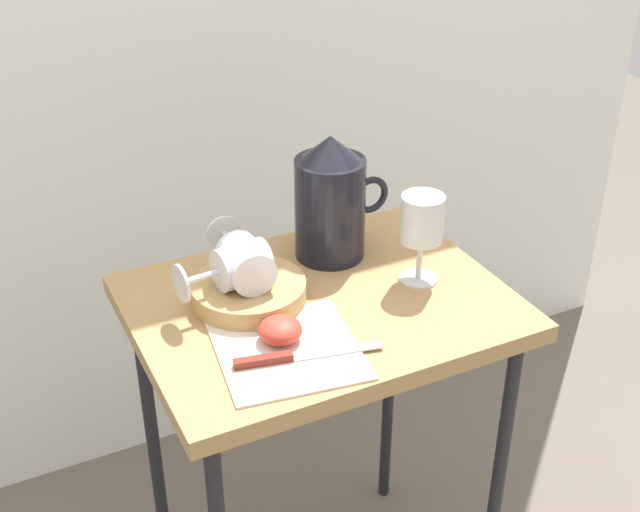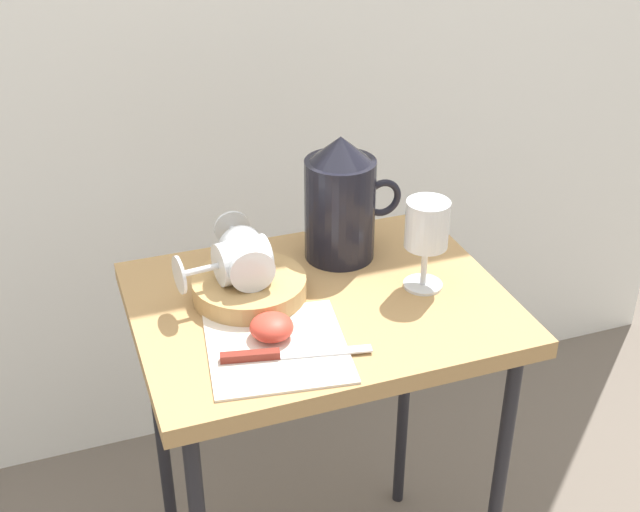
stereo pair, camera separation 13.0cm
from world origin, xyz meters
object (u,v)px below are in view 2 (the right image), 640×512
(table, at_px, (320,337))
(wine_glass_tipped_far, at_px, (239,261))
(pitcher, at_px, (340,208))
(wine_glass_upright, at_px, (427,230))
(basket_tray, at_px, (250,288))
(apple_half_left, at_px, (272,327))
(knife, at_px, (274,355))
(wine_glass_tipped_near, at_px, (246,257))

(table, height_order, wine_glass_tipped_far, wine_glass_tipped_far)
(pitcher, bearing_deg, wine_glass_upright, -56.91)
(pitcher, relative_size, wine_glass_tipped_far, 1.46)
(table, bearing_deg, pitcher, 56.85)
(wine_glass_upright, relative_size, wine_glass_tipped_far, 1.02)
(basket_tray, bearing_deg, pitcher, 23.04)
(table, relative_size, basket_tray, 3.89)
(table, bearing_deg, basket_tray, 156.31)
(basket_tray, bearing_deg, table, -23.69)
(basket_tray, relative_size, apple_half_left, 2.79)
(apple_half_left, bearing_deg, knife, -103.74)
(basket_tray, relative_size, wine_glass_tipped_far, 1.20)
(pitcher, height_order, wine_glass_tipped_far, pitcher)
(table, bearing_deg, apple_half_left, -142.94)
(pitcher, height_order, wine_glass_tipped_near, pitcher)
(wine_glass_tipped_near, height_order, knife, wine_glass_tipped_near)
(table, distance_m, wine_glass_upright, 0.25)
(table, xyz_separation_m, apple_half_left, (-0.10, -0.08, 0.09))
(wine_glass_tipped_far, distance_m, apple_half_left, 0.13)
(basket_tray, relative_size, wine_glass_tipped_near, 1.15)
(wine_glass_tipped_near, bearing_deg, wine_glass_tipped_far, -157.37)
(table, relative_size, wine_glass_upright, 4.62)
(pitcher, distance_m, wine_glass_tipped_far, 0.21)
(pitcher, xyz_separation_m, wine_glass_tipped_near, (-0.19, -0.07, -0.02))
(wine_glass_upright, height_order, wine_glass_tipped_near, wine_glass_upright)
(wine_glass_tipped_far, distance_m, knife, 0.18)
(table, xyz_separation_m, pitcher, (0.08, 0.12, 0.16))
(basket_tray, xyz_separation_m, knife, (-0.01, -0.17, -0.01))
(pitcher, bearing_deg, basket_tray, -156.96)
(wine_glass_upright, bearing_deg, wine_glass_tipped_near, 166.16)
(wine_glass_tipped_near, height_order, apple_half_left, wine_glass_tipped_near)
(table, height_order, knife, knife)
(wine_glass_tipped_far, bearing_deg, apple_half_left, -83.39)
(knife, bearing_deg, wine_glass_tipped_far, 90.82)
(wine_glass_tipped_near, relative_size, apple_half_left, 2.42)
(pitcher, height_order, apple_half_left, pitcher)
(wine_glass_tipped_near, xyz_separation_m, knife, (-0.01, -0.18, -0.06))
(wine_glass_tipped_far, relative_size, apple_half_left, 2.32)
(pitcher, distance_m, knife, 0.33)
(wine_glass_upright, relative_size, wine_glass_tipped_near, 0.97)
(knife, bearing_deg, pitcher, 51.93)
(table, distance_m, pitcher, 0.22)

